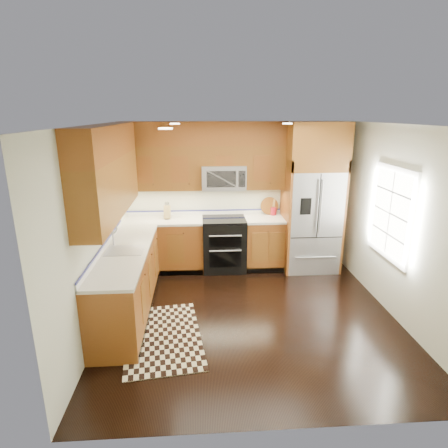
{
  "coord_description": "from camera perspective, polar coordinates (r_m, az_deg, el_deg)",
  "views": [
    {
      "loc": [
        -0.68,
        -4.65,
        2.74
      ],
      "look_at": [
        -0.32,
        0.6,
        1.17
      ],
      "focal_mm": 30.0,
      "sensor_mm": 36.0,
      "label": 1
    }
  ],
  "objects": [
    {
      "name": "ground",
      "position": [
        5.44,
        3.93,
        -13.66
      ],
      "size": [
        4.0,
        4.0,
        0.0
      ],
      "primitive_type": "plane",
      "color": "black",
      "rests_on": "ground"
    },
    {
      "name": "wall_back",
      "position": [
        6.84,
        1.92,
        4.46
      ],
      "size": [
        4.0,
        0.02,
        2.6
      ],
      "primitive_type": "cube",
      "color": "beige",
      "rests_on": "ground"
    },
    {
      "name": "wall_left",
      "position": [
        5.05,
        -18.88,
        -0.89
      ],
      "size": [
        0.02,
        4.0,
        2.6
      ],
      "primitive_type": "cube",
      "color": "beige",
      "rests_on": "ground"
    },
    {
      "name": "wall_right",
      "position": [
        5.56,
        25.1,
        -0.02
      ],
      "size": [
        0.02,
        4.0,
        2.6
      ],
      "primitive_type": "cube",
      "color": "beige",
      "rests_on": "ground"
    },
    {
      "name": "window",
      "position": [
        5.69,
        24.08,
        1.52
      ],
      "size": [
        0.04,
        1.1,
        1.3
      ],
      "color": "white",
      "rests_on": "ground"
    },
    {
      "name": "base_cabinets",
      "position": [
        6.03,
        -8.88,
        -5.91
      ],
      "size": [
        2.85,
        3.0,
        0.9
      ],
      "color": "brown",
      "rests_on": "ground"
    },
    {
      "name": "countertop",
      "position": [
        5.97,
        -7.63,
        -1.29
      ],
      "size": [
        2.86,
        3.01,
        0.04
      ],
      "color": "silver",
      "rests_on": "base_cabinets"
    },
    {
      "name": "upper_cabinets",
      "position": [
        5.8,
        -8.63,
        9.35
      ],
      "size": [
        2.85,
        3.0,
        1.15
      ],
      "color": "brown",
      "rests_on": "ground"
    },
    {
      "name": "range",
      "position": [
        6.73,
        0.01,
        -3.1
      ],
      "size": [
        0.76,
        0.67,
        0.95
      ],
      "color": "black",
      "rests_on": "ground"
    },
    {
      "name": "microwave",
      "position": [
        6.56,
        -0.07,
        7.14
      ],
      "size": [
        0.76,
        0.4,
        0.42
      ],
      "color": "#B2B2B7",
      "rests_on": "ground"
    },
    {
      "name": "refrigerator",
      "position": [
        6.74,
        13.32,
        3.87
      ],
      "size": [
        0.98,
        0.75,
        2.6
      ],
      "color": "#B2B2B7",
      "rests_on": "ground"
    },
    {
      "name": "sink_faucet",
      "position": [
        5.29,
        -15.19,
        -3.28
      ],
      "size": [
        0.54,
        0.44,
        0.37
      ],
      "color": "#B2B2B7",
      "rests_on": "countertop"
    },
    {
      "name": "rug",
      "position": [
        5.03,
        -9.22,
        -16.54
      ],
      "size": [
        1.12,
        1.66,
        0.01
      ],
      "primitive_type": "cube",
      "rotation": [
        0.0,
        0.0,
        0.13
      ],
      "color": "black",
      "rests_on": "ground"
    },
    {
      "name": "knife_block",
      "position": [
        6.68,
        -8.64,
        1.87
      ],
      "size": [
        0.11,
        0.15,
        0.3
      ],
      "color": "#A88D51",
      "rests_on": "countertop"
    },
    {
      "name": "utensil_crock",
      "position": [
        6.89,
        7.56,
        2.21
      ],
      "size": [
        0.13,
        0.13,
        0.3
      ],
      "color": "#A51423",
      "rests_on": "countertop"
    },
    {
      "name": "cutting_board",
      "position": [
        6.95,
        6.89,
        1.58
      ],
      "size": [
        0.34,
        0.34,
        0.02
      ],
      "primitive_type": "cylinder",
      "rotation": [
        0.0,
        0.0,
        -0.06
      ],
      "color": "brown",
      "rests_on": "countertop"
    }
  ]
}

